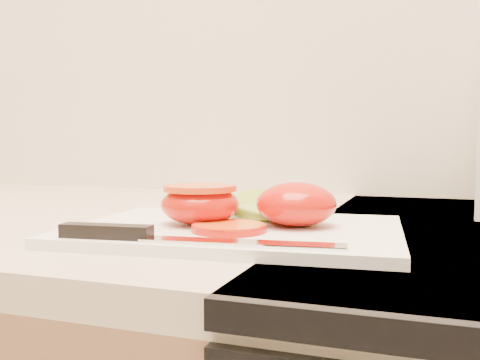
% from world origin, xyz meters
% --- Properties ---
extents(cutting_board, '(0.34, 0.26, 0.01)m').
position_xyz_m(cutting_board, '(0.11, 1.55, 0.94)').
color(cutting_board, white).
rests_on(cutting_board, counter).
extents(tomato_half_dome, '(0.08, 0.08, 0.04)m').
position_xyz_m(tomato_half_dome, '(0.17, 1.57, 0.96)').
color(tomato_half_dome, red).
rests_on(tomato_half_dome, cutting_board).
extents(tomato_half_cut, '(0.08, 0.08, 0.04)m').
position_xyz_m(tomato_half_cut, '(0.08, 1.54, 0.96)').
color(tomato_half_cut, red).
rests_on(tomato_half_cut, cutting_board).
extents(tomato_slice_0, '(0.07, 0.07, 0.01)m').
position_xyz_m(tomato_slice_0, '(0.12, 1.51, 0.94)').
color(tomato_slice_0, '#F95619').
rests_on(tomato_slice_0, cutting_board).
extents(tomato_slice_1, '(0.06, 0.06, 0.01)m').
position_xyz_m(tomato_slice_1, '(0.12, 1.51, 0.94)').
color(tomato_slice_1, '#F95619').
rests_on(tomato_slice_1, cutting_board).
extents(lettuce_leaf_0, '(0.15, 0.14, 0.03)m').
position_xyz_m(lettuce_leaf_0, '(0.13, 1.62, 0.95)').
color(lettuce_leaf_0, '#99C233').
rests_on(lettuce_leaf_0, cutting_board).
extents(knife, '(0.25, 0.05, 0.01)m').
position_xyz_m(knife, '(0.08, 1.45, 0.94)').
color(knife, silver).
rests_on(knife, cutting_board).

